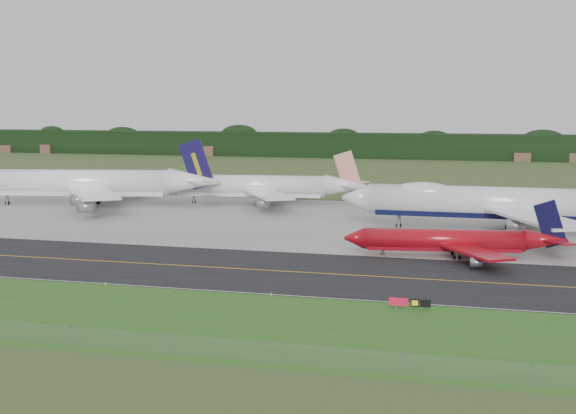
# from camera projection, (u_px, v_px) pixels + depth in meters

# --- Properties ---
(ground) EXTENTS (600.00, 600.00, 0.00)m
(ground) POSITION_uv_depth(u_px,v_px,m) (328.00, 268.00, 128.57)
(ground) COLOR #3C5025
(ground) RESTS_ON ground
(grass_verge) EXTENTS (400.00, 30.00, 0.01)m
(grass_verge) POSITION_uv_depth(u_px,v_px,m) (264.00, 326.00, 95.07)
(grass_verge) COLOR #27601C
(grass_verge) RESTS_ON ground
(taxiway) EXTENTS (400.00, 32.00, 0.02)m
(taxiway) POSITION_uv_depth(u_px,v_px,m) (322.00, 273.00, 124.74)
(taxiway) COLOR black
(taxiway) RESTS_ON ground
(apron) EXTENTS (400.00, 78.00, 0.01)m
(apron) POSITION_uv_depth(u_px,v_px,m) (377.00, 223.00, 177.38)
(apron) COLOR gray
(apron) RESTS_ON ground
(taxiway_centreline) EXTENTS (400.00, 0.40, 0.00)m
(taxiway_centreline) POSITION_uv_depth(u_px,v_px,m) (322.00, 273.00, 124.73)
(taxiway_centreline) COLOR orange
(taxiway_centreline) RESTS_ON taxiway
(taxiway_edge_line) EXTENTS (400.00, 0.25, 0.00)m
(taxiway_edge_line) POSITION_uv_depth(u_px,v_px,m) (297.00, 296.00, 109.90)
(taxiway_edge_line) COLOR silver
(taxiway_edge_line) RESTS_ON taxiway
(perimeter_fence) EXTENTS (320.00, 0.10, 320.00)m
(perimeter_fence) POSITION_uv_depth(u_px,v_px,m) (227.00, 349.00, 82.49)
(perimeter_fence) COLOR slate
(perimeter_fence) RESTS_ON ground
(horizon_treeline) EXTENTS (700.00, 25.00, 12.00)m
(horizon_treeline) POSITION_uv_depth(u_px,v_px,m) (449.00, 148.00, 389.89)
(horizon_treeline) COLOR black
(horizon_treeline) RESTS_ON ground
(jet_ba_747) EXTENTS (69.74, 57.99, 17.59)m
(jet_ba_747) POSITION_uv_depth(u_px,v_px,m) (504.00, 203.00, 164.54)
(jet_ba_747) COLOR silver
(jet_ba_747) RESTS_ON ground
(jet_red_737) EXTENTS (37.99, 30.68, 10.27)m
(jet_red_737) POSITION_uv_depth(u_px,v_px,m) (456.00, 241.00, 137.64)
(jet_red_737) COLOR maroon
(jet_red_737) RESTS_ON ground
(jet_navy_gold) EXTENTS (67.87, 58.24, 17.61)m
(jet_navy_gold) POSITION_uv_depth(u_px,v_px,m) (90.00, 184.00, 207.74)
(jet_navy_gold) COLOR white
(jet_navy_gold) RESTS_ON ground
(jet_star_tail) EXTENTS (55.42, 46.10, 14.61)m
(jet_star_tail) POSITION_uv_depth(u_px,v_px,m) (261.00, 187.00, 208.88)
(jet_star_tail) COLOR white
(jet_star_tail) RESTS_ON ground
(taxiway_sign) EXTENTS (5.24, 0.24, 1.75)m
(taxiway_sign) POSITION_uv_depth(u_px,v_px,m) (410.00, 303.00, 101.30)
(taxiway_sign) COLOR slate
(taxiway_sign) RESTS_ON ground
(edge_marker_left) EXTENTS (0.16, 0.16, 0.50)m
(edge_marker_left) POSITION_uv_depth(u_px,v_px,m) (106.00, 284.00, 116.34)
(edge_marker_left) COLOR yellow
(edge_marker_left) RESTS_ON ground
(edge_marker_center) EXTENTS (0.16, 0.16, 0.50)m
(edge_marker_center) POSITION_uv_depth(u_px,v_px,m) (271.00, 295.00, 109.80)
(edge_marker_center) COLOR yellow
(edge_marker_center) RESTS_ON ground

